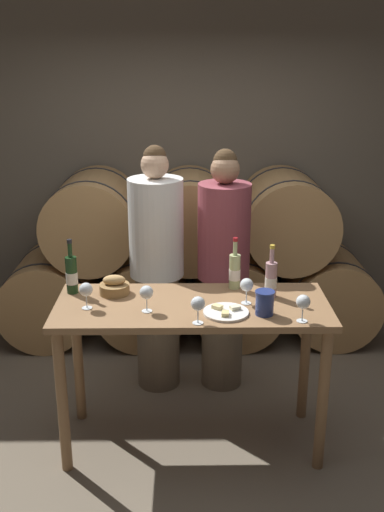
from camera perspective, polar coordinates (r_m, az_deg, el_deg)
ground_plane at (r=3.98m, az=0.02°, el=-17.11°), size 10.00×10.00×0.00m
stone_wall_back at (r=5.34m, az=-0.26°, el=10.96°), size 10.00×0.12×3.20m
barrel_stack at (r=5.04m, az=-0.20°, el=-0.61°), size 3.13×0.84×1.42m
tasting_table at (r=3.57m, az=0.03°, el=-6.68°), size 1.60×0.65×0.94m
person_left at (r=4.19m, az=-3.37°, el=-1.37°), size 0.38×0.38×1.76m
person_right at (r=4.20m, az=3.00°, el=-1.47°), size 0.36×0.36×1.73m
wine_bottle_red at (r=3.69m, az=-11.39°, el=-1.72°), size 0.07×0.07×0.34m
wine_bottle_white at (r=3.70m, az=4.09°, el=-1.43°), size 0.07×0.07×0.33m
wine_bottle_rose at (r=3.60m, az=7.53°, el=-2.18°), size 0.07×0.07×0.32m
blue_crock at (r=3.36m, az=6.94°, el=-4.36°), size 0.11×0.11×0.14m
bread_basket at (r=3.66m, az=-7.40°, el=-2.91°), size 0.18×0.18×0.12m
cheese_plate at (r=3.38m, az=3.25°, el=-5.33°), size 0.26×0.26×0.04m
wine_glass_far_left at (r=3.45m, az=-10.07°, el=-3.22°), size 0.08×0.08×0.16m
wine_glass_left at (r=3.37m, az=-4.36°, el=-3.53°), size 0.08×0.08×0.16m
wine_glass_center at (r=3.22m, az=0.57°, el=-4.61°), size 0.08×0.08×0.16m
wine_glass_right at (r=3.48m, az=5.24°, el=-2.83°), size 0.08×0.08×0.16m
wine_glass_far_right at (r=3.29m, az=10.54°, el=-4.37°), size 0.08×0.08×0.16m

